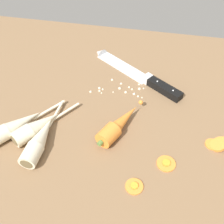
{
  "coord_description": "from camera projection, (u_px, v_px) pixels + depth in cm",
  "views": [
    {
      "loc": [
        9.55,
        -48.63,
        50.3
      ],
      "look_at": [
        0.0,
        -2.0,
        1.5
      ],
      "focal_mm": 42.11,
      "sensor_mm": 36.0,
      "label": 1
    }
  ],
  "objects": [
    {
      "name": "ground_plane",
      "position": [
        113.0,
        116.0,
        0.72
      ],
      "size": [
        120.0,
        90.0,
        4.0
      ],
      "primitive_type": "cube",
      "color": "brown"
    },
    {
      "name": "chefs_knife",
      "position": [
        133.0,
        71.0,
        0.82
      ],
      "size": [
        30.55,
        22.38,
        4.18
      ],
      "color": "silver",
      "rests_on": "ground_plane"
    },
    {
      "name": "whole_carrot",
      "position": [
        119.0,
        125.0,
        0.64
      ],
      "size": [
        9.96,
        16.74,
        4.2
      ],
      "color": "orange",
      "rests_on": "ground_plane"
    },
    {
      "name": "parsnip_front",
      "position": [
        37.0,
        127.0,
        0.64
      ],
      "size": [
        12.68,
        17.15,
        4.0
      ],
      "color": "beige",
      "rests_on": "ground_plane"
    },
    {
      "name": "parsnip_mid_left",
      "position": [
        40.0,
        140.0,
        0.61
      ],
      "size": [
        4.43,
        21.46,
        4.0
      ],
      "color": "beige",
      "rests_on": "ground_plane"
    },
    {
      "name": "parsnip_mid_right",
      "position": [
        15.0,
        126.0,
        0.64
      ],
      "size": [
        14.36,
        18.9,
        4.0
      ],
      "color": "beige",
      "rests_on": "ground_plane"
    },
    {
      "name": "carrot_slice_stray_near",
      "position": [
        166.0,
        163.0,
        0.59
      ],
      "size": [
        4.28,
        4.28,
        0.7
      ],
      "color": "orange",
      "rests_on": "ground_plane"
    },
    {
      "name": "carrot_slice_stray_mid",
      "position": [
        134.0,
        186.0,
        0.55
      ],
      "size": [
        3.81,
        3.81,
        0.7
      ],
      "color": "orange",
      "rests_on": "ground_plane"
    },
    {
      "name": "mince_crumbs",
      "position": [
        120.0,
        88.0,
        0.76
      ],
      "size": [
        15.52,
        7.39,
        0.89
      ],
      "color": "beige",
      "rests_on": "ground_plane"
    }
  ]
}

